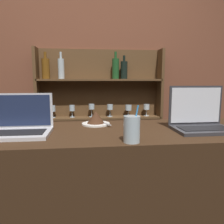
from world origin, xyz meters
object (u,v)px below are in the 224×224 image
at_px(laptop_far, 200,120).
at_px(water_glass, 132,129).
at_px(laptop_near, 19,126).
at_px(cake_plate, 96,119).

xyz_separation_m(laptop_far, water_glass, (-0.44, -0.21, 0.00)).
distance_m(laptop_near, laptop_far, 1.00).
height_order(laptop_near, laptop_far, laptop_far).
distance_m(laptop_near, water_glass, 0.60).
height_order(laptop_near, cake_plate, laptop_near).
bearing_deg(laptop_near, water_glass, -21.28).
relative_size(cake_plate, water_glass, 1.06).
height_order(laptop_far, cake_plate, laptop_far).
distance_m(laptop_far, water_glass, 0.49).
bearing_deg(laptop_near, laptop_far, -0.68).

